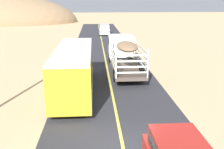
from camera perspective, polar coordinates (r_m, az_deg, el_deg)
name	(u,v)px	position (r m, az deg, el deg)	size (l,w,h in m)	color
ground_plane	(123,148)	(12.30, 2.45, -15.90)	(240.00, 240.00, 0.00)	tan
road_surface	(123,147)	(12.30, 2.45, -15.86)	(8.00, 120.00, 0.02)	#2D2D33
road_centre_line	(123,147)	(12.29, 2.45, -15.82)	(0.16, 117.60, 0.00)	#D8CC4C
livestock_truck	(123,50)	(25.27, 2.39, 5.55)	(2.53, 9.70, 3.02)	silver
bus	(74,69)	(18.66, -8.35, 1.29)	(2.54, 10.00, 3.21)	gold
car_far	(104,29)	(49.22, -1.74, 10.09)	(1.90, 4.62, 1.93)	silver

